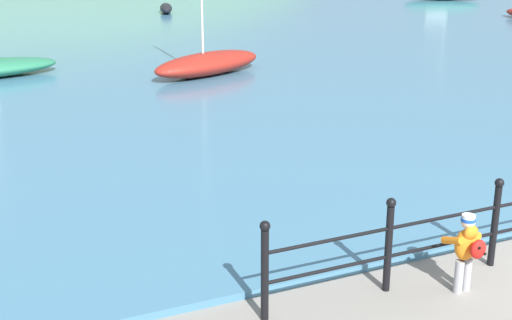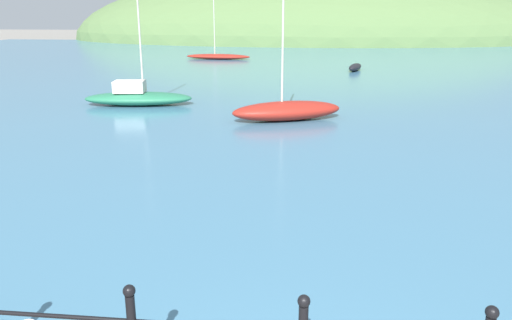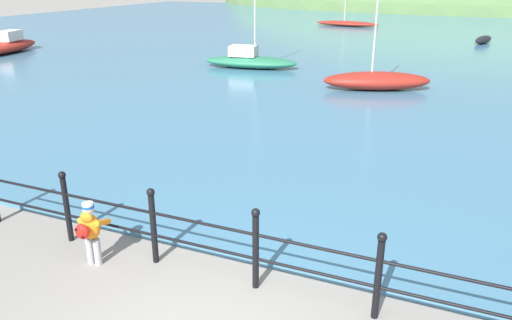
{
  "view_description": "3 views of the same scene",
  "coord_description": "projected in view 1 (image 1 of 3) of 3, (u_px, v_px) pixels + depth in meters",
  "views": [
    {
      "loc": [
        -7.93,
        -4.92,
        4.25
      ],
      "look_at": [
        -3.67,
        4.45,
        0.84
      ],
      "focal_mm": 50.0,
      "sensor_mm": 36.0,
      "label": 1
    },
    {
      "loc": [
        0.0,
        -2.49,
        3.67
      ],
      "look_at": [
        -0.98,
        6.73,
        0.9
      ],
      "focal_mm": 35.0,
      "sensor_mm": 36.0,
      "label": 2
    },
    {
      "loc": [
        2.33,
        -3.89,
        4.1
      ],
      "look_at": [
        -1.15,
        4.22,
        0.77
      ],
      "focal_mm": 35.0,
      "sensor_mm": 36.0,
      "label": 3
    }
  ],
  "objects": [
    {
      "name": "water",
      "position": [
        98.0,
        11.0,
        36.34
      ],
      "size": [
        80.0,
        60.0,
        0.1
      ],
      "primitive_type": "cube",
      "color": "teal",
      "rests_on": "ground"
    },
    {
      "name": "boat_nearest_quay",
      "position": [
        208.0,
        63.0,
        20.64
      ],
      "size": [
        4.05,
        2.63,
        4.87
      ],
      "color": "maroon",
      "rests_on": "water"
    },
    {
      "name": "child_in_coat",
      "position": [
        467.0,
        246.0,
        8.49
      ],
      "size": [
        0.4,
        0.54,
        1.0
      ],
      "color": "#99999E",
      "rests_on": "ground"
    },
    {
      "name": "boat_red_dinghy",
      "position": [
        166.0,
        8.0,
        35.21
      ],
      "size": [
        1.25,
        2.44,
        0.45
      ],
      "color": "black",
      "rests_on": "water"
    }
  ]
}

